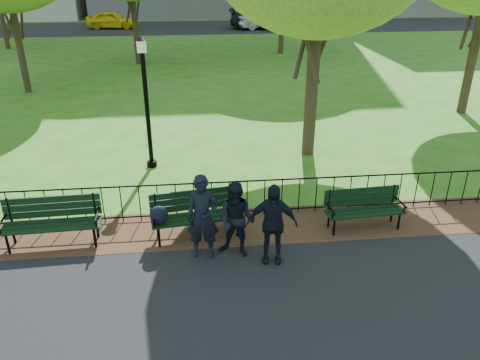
{
  "coord_description": "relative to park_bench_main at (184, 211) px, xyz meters",
  "views": [
    {
      "loc": [
        -0.54,
        -7.33,
        5.36
      ],
      "look_at": [
        0.39,
        1.5,
        1.15
      ],
      "focal_mm": 35.0,
      "sensor_mm": 36.0,
      "label": 1
    }
  ],
  "objects": [
    {
      "name": "park_bench_left_a",
      "position": [
        -2.68,
        0.08,
        -0.02
      ],
      "size": [
        1.96,
        0.68,
        1.1
      ],
      "rotation": [
        0.0,
        0.0,
        0.04
      ],
      "color": "black",
      "rests_on": "ground"
    },
    {
      "name": "far_street",
      "position": [
        0.81,
        33.8,
        -0.64
      ],
      "size": [
        70.0,
        9.0,
        0.01
      ],
      "primitive_type": "cube",
      "color": "black",
      "rests_on": "ground"
    },
    {
      "name": "dirt_strip",
      "position": [
        0.81,
        0.3,
        -0.63
      ],
      "size": [
        60.0,
        1.6,
        0.01
      ],
      "primitive_type": "cube",
      "color": "#372016",
      "rests_on": "ground"
    },
    {
      "name": "ground",
      "position": [
        0.81,
        -1.2,
        -0.64
      ],
      "size": [
        120.0,
        120.0,
        0.0
      ],
      "primitive_type": "plane",
      "color": "#27691B"
    },
    {
      "name": "person_right",
      "position": [
        1.67,
        -0.99,
        0.19
      ],
      "size": [
        1.01,
        0.56,
        1.64
      ],
      "primitive_type": "imported",
      "rotation": [
        0.0,
        0.0,
        -0.18
      ],
      "color": "black",
      "rests_on": "asphalt_path"
    },
    {
      "name": "sedan_silver",
      "position": [
        6.56,
        32.11,
        0.12
      ],
      "size": [
        4.83,
        2.78,
        1.51
      ],
      "primitive_type": "imported",
      "rotation": [
        0.0,
        0.0,
        1.85
      ],
      "color": "#B5B9BD",
      "rests_on": "far_street"
    },
    {
      "name": "taxi",
      "position": [
        -6.13,
        33.61,
        0.08
      ],
      "size": [
        4.29,
        2.06,
        1.41
      ],
      "primitive_type": "imported",
      "rotation": [
        0.0,
        0.0,
        1.47
      ],
      "color": "yellow",
      "rests_on": "far_street"
    },
    {
      "name": "lamppost",
      "position": [
        -0.95,
        3.9,
        1.32
      ],
      "size": [
        0.32,
        0.32,
        3.61
      ],
      "color": "black",
      "rests_on": "ground"
    },
    {
      "name": "iron_fence",
      "position": [
        0.81,
        0.8,
        -0.14
      ],
      "size": [
        24.06,
        0.06,
        1.0
      ],
      "color": "black",
      "rests_on": "ground"
    },
    {
      "name": "person_left",
      "position": [
        0.37,
        -0.71,
        0.23
      ],
      "size": [
        0.68,
        0.49,
        1.73
      ],
      "primitive_type": "imported",
      "rotation": [
        0.0,
        0.0,
        -0.13
      ],
      "color": "black",
      "rests_on": "asphalt_path"
    },
    {
      "name": "person_mid",
      "position": [
        1.02,
        -0.73,
        0.15
      ],
      "size": [
        0.85,
        0.67,
        1.56
      ],
      "primitive_type": "imported",
      "rotation": [
        0.0,
        0.0,
        -0.42
      ],
      "color": "black",
      "rests_on": "asphalt_path"
    },
    {
      "name": "sedan_dark",
      "position": [
        6.59,
        32.07,
        0.2
      ],
      "size": [
        6.14,
        3.6,
        1.67
      ],
      "primitive_type": "imported",
      "rotation": [
        0.0,
        0.0,
        1.34
      ],
      "color": "black",
      "rests_on": "far_street"
    },
    {
      "name": "park_bench_right_a",
      "position": [
        3.86,
        0.06,
        -0.09
      ],
      "size": [
        1.73,
        0.63,
        0.96
      ],
      "rotation": [
        0.0,
        0.0,
        0.06
      ],
      "color": "black",
      "rests_on": "ground"
    },
    {
      "name": "park_bench_main",
      "position": [
        0.0,
        0.0,
        0.0
      ],
      "size": [
        1.95,
        0.83,
        1.07
      ],
      "rotation": [
        0.0,
        0.0,
        0.14
      ],
      "color": "black",
      "rests_on": "ground"
    }
  ]
}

